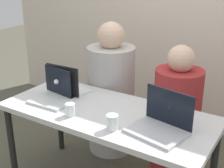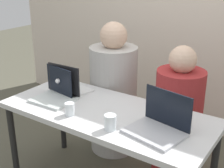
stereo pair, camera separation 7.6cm
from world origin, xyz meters
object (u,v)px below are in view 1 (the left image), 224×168
(person_on_left, at_px, (111,96))
(person_on_right, at_px, (176,118))
(water_glass_left, at_px, (70,110))
(laptop_back_left, at_px, (66,87))
(water_glass_right, at_px, (112,123))
(laptop_front_right, at_px, (161,123))
(laptop_front_left, at_px, (56,93))

(person_on_left, relative_size, person_on_right, 1.11)
(person_on_right, distance_m, water_glass_left, 0.93)
(laptop_back_left, bearing_deg, water_glass_right, 163.27)
(person_on_right, xyz_separation_m, laptop_front_right, (0.12, -0.62, 0.27))
(person_on_right, xyz_separation_m, water_glass_right, (-0.14, -0.76, 0.26))
(laptop_front_right, distance_m, water_glass_left, 0.62)
(laptop_back_left, distance_m, water_glass_left, 0.40)
(person_on_left, height_order, water_glass_right, person_on_left)
(laptop_front_left, height_order, laptop_back_left, laptop_front_left)
(person_on_left, distance_m, laptop_front_left, 0.64)
(laptop_back_left, bearing_deg, laptop_front_left, 106.74)
(laptop_front_left, distance_m, water_glass_left, 0.30)
(person_on_right, bearing_deg, water_glass_left, 53.63)
(person_on_right, xyz_separation_m, laptop_front_left, (-0.75, -0.60, 0.27))
(laptop_front_left, xyz_separation_m, water_glass_left, (0.26, -0.15, -0.02))
(person_on_right, relative_size, water_glass_left, 12.46)
(person_on_left, distance_m, laptop_front_right, 1.00)
(person_on_left, distance_m, laptop_back_left, 0.52)
(person_on_right, height_order, laptop_front_right, person_on_right)
(person_on_right, relative_size, laptop_back_left, 3.43)
(person_on_left, xyz_separation_m, water_glass_left, (0.15, -0.75, 0.20))
(water_glass_right, height_order, water_glass_left, water_glass_right)
(laptop_front_right, bearing_deg, water_glass_right, -141.19)
(laptop_front_left, distance_m, laptop_back_left, 0.14)
(laptop_front_right, xyz_separation_m, water_glass_left, (-0.60, -0.13, -0.01))
(laptop_front_left, relative_size, laptop_back_left, 0.95)
(person_on_left, bearing_deg, laptop_front_left, 66.34)
(laptop_front_right, relative_size, laptop_front_left, 1.24)
(person_on_left, bearing_deg, person_on_right, 167.32)
(water_glass_left, bearing_deg, laptop_back_left, 133.83)
(person_on_right, xyz_separation_m, water_glass_left, (-0.49, -0.75, 0.25))
(person_on_left, xyz_separation_m, person_on_right, (0.63, 0.00, -0.05))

